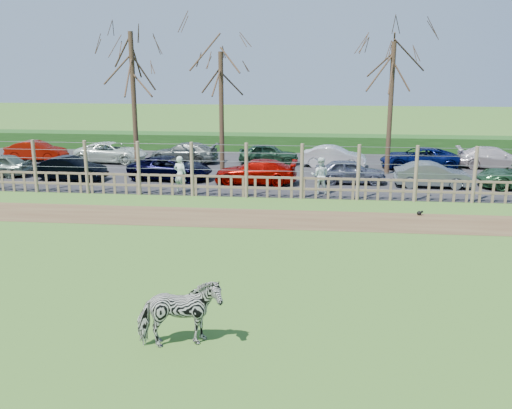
# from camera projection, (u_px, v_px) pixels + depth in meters

# --- Properties ---
(ground) EXTENTS (120.00, 120.00, 0.00)m
(ground) POSITION_uv_depth(u_px,v_px,m) (217.00, 256.00, 18.34)
(ground) COLOR olive
(ground) RESTS_ON ground
(dirt_strip) EXTENTS (34.00, 2.80, 0.01)m
(dirt_strip) POSITION_uv_depth(u_px,v_px,m) (236.00, 218.00, 22.67)
(dirt_strip) COLOR brown
(dirt_strip) RESTS_ON ground
(asphalt) EXTENTS (44.00, 13.00, 0.04)m
(asphalt) POSITION_uv_depth(u_px,v_px,m) (260.00, 170.00, 32.30)
(asphalt) COLOR #232326
(asphalt) RESTS_ON ground
(hedge) EXTENTS (46.00, 2.00, 1.10)m
(hedge) POSITION_uv_depth(u_px,v_px,m) (270.00, 143.00, 38.91)
(hedge) COLOR #1E4716
(hedge) RESTS_ON ground
(fence) EXTENTS (30.16, 0.16, 2.50)m
(fence) POSITION_uv_depth(u_px,v_px,m) (246.00, 180.00, 25.84)
(fence) COLOR brown
(fence) RESTS_ON ground
(tree_left) EXTENTS (4.80, 4.80, 7.88)m
(tree_left) POSITION_uv_depth(u_px,v_px,m) (132.00, 69.00, 29.61)
(tree_left) COLOR #3D2B1E
(tree_left) RESTS_ON ground
(tree_mid) EXTENTS (4.80, 4.80, 6.83)m
(tree_mid) POSITION_uv_depth(u_px,v_px,m) (221.00, 83.00, 30.32)
(tree_mid) COLOR #3D2B1E
(tree_mid) RESTS_ON ground
(tree_right) EXTENTS (4.80, 4.80, 7.35)m
(tree_right) POSITION_uv_depth(u_px,v_px,m) (392.00, 76.00, 29.82)
(tree_right) COLOR #3D2B1E
(tree_right) RESTS_ON ground
(zebra) EXTENTS (2.00, 1.35, 1.55)m
(zebra) POSITION_uv_depth(u_px,v_px,m) (180.00, 314.00, 12.44)
(zebra) COLOR gray
(zebra) RESTS_ON ground
(visitor_a) EXTENTS (0.72, 0.57, 1.72)m
(visitor_a) POSITION_uv_depth(u_px,v_px,m) (180.00, 174.00, 26.64)
(visitor_a) COLOR silver
(visitor_a) RESTS_ON asphalt
(visitor_b) EXTENTS (0.89, 0.72, 1.72)m
(visitor_b) POSITION_uv_depth(u_px,v_px,m) (320.00, 176.00, 26.28)
(visitor_b) COLOR silver
(visitor_b) RESTS_ON asphalt
(crow) EXTENTS (0.25, 0.18, 0.20)m
(crow) POSITION_uv_depth(u_px,v_px,m) (420.00, 213.00, 23.04)
(crow) COLOR black
(crow) RESTS_ON ground
(car_1) EXTENTS (3.75, 1.63, 1.20)m
(car_1) POSITION_uv_depth(u_px,v_px,m) (71.00, 169.00, 29.36)
(car_1) COLOR black
(car_1) RESTS_ON asphalt
(car_2) EXTENTS (4.46, 2.32, 1.20)m
(car_2) POSITION_uv_depth(u_px,v_px,m) (171.00, 168.00, 29.53)
(car_2) COLOR black
(car_2) RESTS_ON asphalt
(car_3) EXTENTS (4.19, 1.81, 1.20)m
(car_3) POSITION_uv_depth(u_px,v_px,m) (256.00, 172.00, 28.59)
(car_3) COLOR #8F0601
(car_3) RESTS_ON asphalt
(car_4) EXTENTS (3.56, 1.52, 1.20)m
(car_4) POSITION_uv_depth(u_px,v_px,m) (350.00, 171.00, 28.65)
(car_4) COLOR #52576C
(car_4) RESTS_ON asphalt
(car_5) EXTENTS (3.68, 1.39, 1.20)m
(car_5) POSITION_uv_depth(u_px,v_px,m) (432.00, 175.00, 27.81)
(car_5) COLOR #576061
(car_5) RESTS_ON asphalt
(car_7) EXTENTS (3.69, 1.41, 1.20)m
(car_7) POSITION_uv_depth(u_px,v_px,m) (36.00, 151.00, 34.89)
(car_7) COLOR #840E03
(car_7) RESTS_ON asphalt
(car_8) EXTENTS (4.45, 2.30, 1.20)m
(car_8) POSITION_uv_depth(u_px,v_px,m) (112.00, 152.00, 34.39)
(car_8) COLOR silver
(car_8) RESTS_ON asphalt
(car_9) EXTENTS (4.28, 2.06, 1.20)m
(car_9) POSITION_uv_depth(u_px,v_px,m) (184.00, 153.00, 34.25)
(car_9) COLOR #5A635C
(car_9) RESTS_ON asphalt
(car_10) EXTENTS (3.59, 1.59, 1.20)m
(car_10) POSITION_uv_depth(u_px,v_px,m) (269.00, 154.00, 33.82)
(car_10) COLOR #1F4129
(car_10) RESTS_ON asphalt
(car_11) EXTENTS (3.78, 1.74, 1.20)m
(car_11) POSITION_uv_depth(u_px,v_px,m) (334.00, 157.00, 32.92)
(car_11) COLOR silver
(car_11) RESTS_ON asphalt
(car_12) EXTENTS (4.35, 2.05, 1.20)m
(car_12) POSITION_uv_depth(u_px,v_px,m) (419.00, 158.00, 32.40)
(car_12) COLOR #071047
(car_12) RESTS_ON asphalt
(car_13) EXTENTS (4.29, 2.13, 1.20)m
(car_13) POSITION_uv_depth(u_px,v_px,m) (494.00, 158.00, 32.54)
(car_13) COLOR silver
(car_13) RESTS_ON asphalt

